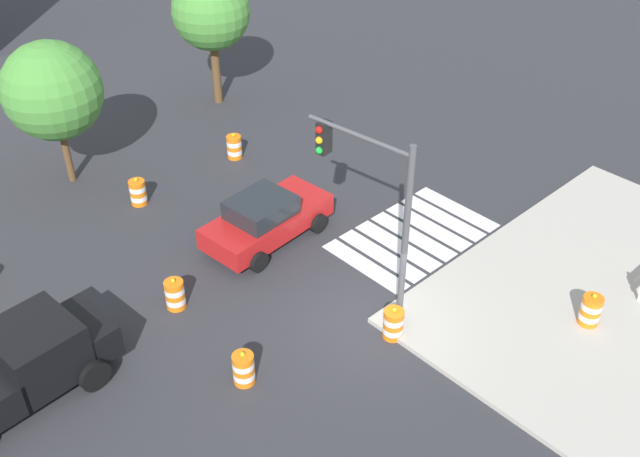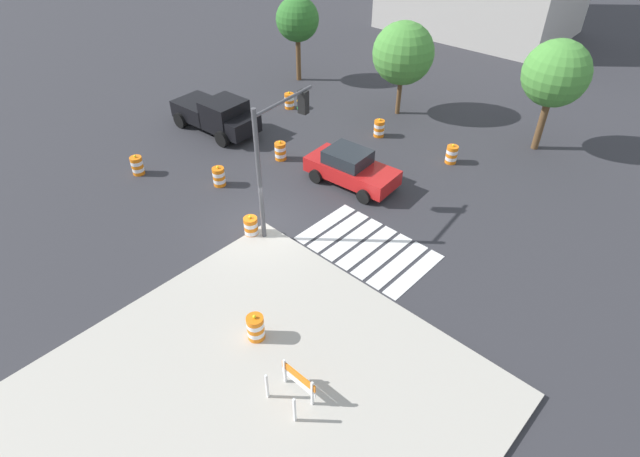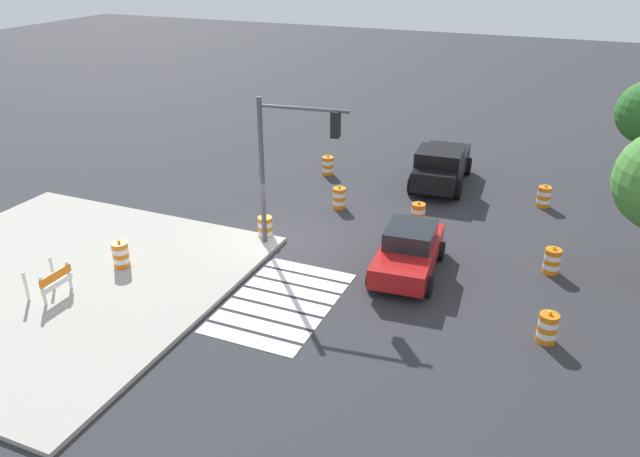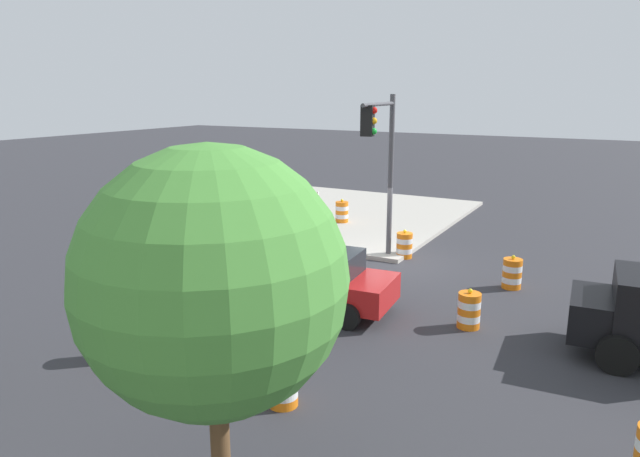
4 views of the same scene
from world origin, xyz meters
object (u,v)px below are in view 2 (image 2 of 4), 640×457
(street_tree_streetside_near, at_px, (556,74))
(street_tree_streetside_mid, at_px, (403,53))
(traffic_barrel_opposite_curb, at_px, (280,151))
(pickup_truck, at_px, (218,115))
(construction_barricade, at_px, (295,384))
(traffic_barrel_median_far, at_px, (289,101))
(traffic_barrel_on_sidewalk, at_px, (256,327))
(traffic_light_pole, at_px, (277,141))
(traffic_barrel_crosswalk_end, at_px, (219,177))
(sports_car, at_px, (351,168))
(traffic_barrel_near_corner, at_px, (251,227))
(traffic_barrel_far_curb, at_px, (452,154))
(traffic_barrel_lane_center, at_px, (137,165))
(traffic_barrel_median_near, at_px, (379,128))
(street_tree_streetside_far, at_px, (297,20))

(street_tree_streetside_near, bearing_deg, street_tree_streetside_mid, -169.03)
(traffic_barrel_opposite_curb, height_order, street_tree_streetside_near, street_tree_streetside_near)
(pickup_truck, xyz_separation_m, construction_barricade, (14.86, -8.95, -0.25))
(traffic_barrel_median_far, height_order, traffic_barrel_on_sidewalk, traffic_barrel_on_sidewalk)
(traffic_light_pole, bearing_deg, traffic_barrel_crosswalk_end, 178.41)
(sports_car, relative_size, construction_barricade, 3.41)
(traffic_barrel_near_corner, bearing_deg, sports_car, 86.47)
(traffic_barrel_far_curb, distance_m, traffic_barrel_lane_center, 15.24)
(traffic_barrel_median_near, bearing_deg, street_tree_streetside_mid, 107.45)
(traffic_barrel_opposite_curb, relative_size, traffic_light_pole, 0.19)
(traffic_barrel_median_near, relative_size, street_tree_streetside_near, 0.18)
(traffic_barrel_crosswalk_end, distance_m, traffic_barrel_opposite_curb, 3.58)
(traffic_barrel_near_corner, height_order, traffic_barrel_far_curb, same)
(construction_barricade, bearing_deg, traffic_barrel_crosswalk_end, 152.18)
(traffic_barrel_opposite_curb, bearing_deg, traffic_barrel_on_sidewalk, -47.37)
(street_tree_streetside_mid, bearing_deg, traffic_light_pole, -76.78)
(pickup_truck, height_order, traffic_light_pole, traffic_light_pole)
(traffic_barrel_median_near, distance_m, construction_barricade, 16.60)
(pickup_truck, distance_m, street_tree_streetside_mid, 10.58)
(pickup_truck, distance_m, construction_barricade, 17.35)
(traffic_barrel_median_near, distance_m, street_tree_streetside_mid, 4.36)
(traffic_barrel_on_sidewalk, bearing_deg, traffic_barrel_median_far, 132.21)
(sports_car, distance_m, traffic_barrel_median_near, 4.97)
(traffic_barrel_near_corner, bearing_deg, traffic_barrel_median_far, 128.43)
(traffic_barrel_median_near, bearing_deg, traffic_barrel_on_sidewalk, -67.49)
(traffic_barrel_far_curb, distance_m, traffic_barrel_opposite_curb, 8.47)
(traffic_barrel_lane_center, distance_m, traffic_light_pole, 8.88)
(construction_barricade, distance_m, street_tree_streetside_mid, 19.86)
(pickup_truck, distance_m, traffic_barrel_crosswalk_end, 5.45)
(traffic_barrel_on_sidewalk, bearing_deg, street_tree_streetside_near, 86.75)
(traffic_barrel_crosswalk_end, relative_size, street_tree_streetside_far, 0.20)
(pickup_truck, height_order, construction_barricade, pickup_truck)
(traffic_barrel_near_corner, height_order, street_tree_streetside_mid, street_tree_streetside_mid)
(traffic_barrel_opposite_curb, distance_m, street_tree_streetside_near, 13.64)
(traffic_barrel_opposite_curb, distance_m, traffic_light_pole, 6.42)
(traffic_barrel_crosswalk_end, xyz_separation_m, traffic_light_pole, (4.32, -0.12, 3.46))
(street_tree_streetside_near, bearing_deg, traffic_barrel_median_far, -157.51)
(traffic_barrel_crosswalk_end, distance_m, traffic_light_pole, 5.54)
(traffic_barrel_median_near, relative_size, traffic_barrel_median_far, 1.00)
(traffic_barrel_near_corner, xyz_separation_m, traffic_barrel_opposite_curb, (-3.61, 5.05, 0.00))
(traffic_barrel_near_corner, bearing_deg, street_tree_streetside_near, 70.57)
(sports_car, xyz_separation_m, traffic_barrel_on_sidewalk, (3.84, -9.19, -0.21))
(street_tree_streetside_near, xyz_separation_m, street_tree_streetside_mid, (-7.69, -1.49, -0.46))
(traffic_barrel_median_near, bearing_deg, traffic_barrel_lane_center, -119.14)
(traffic_barrel_opposite_curb, bearing_deg, sports_car, 10.19)
(traffic_light_pole, xyz_separation_m, street_tree_streetside_near, (4.87, 13.46, 0.04))
(sports_car, xyz_separation_m, pickup_truck, (-8.58, -0.92, 0.16))
(sports_car, relative_size, traffic_barrel_opposite_curb, 4.35)
(traffic_barrel_lane_center, bearing_deg, street_tree_streetside_far, 101.05)
(pickup_truck, bearing_deg, traffic_barrel_far_curb, 27.46)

